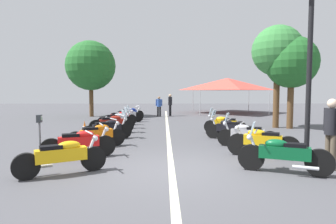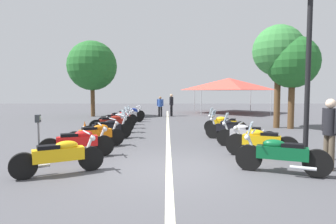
% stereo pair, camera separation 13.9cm
% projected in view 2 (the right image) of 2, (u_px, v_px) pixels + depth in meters
% --- Properties ---
extents(ground_plane, '(80.00, 80.00, 0.00)m').
position_uv_depth(ground_plane, '(169.00, 170.00, 7.15)').
color(ground_plane, '#4C4C51').
extents(lane_centre_stripe, '(29.34, 0.16, 0.01)m').
position_uv_depth(lane_centre_stripe, '(168.00, 131.00, 14.15)').
color(lane_centre_stripe, beige).
rests_on(lane_centre_stripe, ground_plane).
extents(motorcycle_left_row_0, '(1.17, 1.90, 0.98)m').
position_uv_depth(motorcycle_left_row_0, '(60.00, 156.00, 6.72)').
color(motorcycle_left_row_0, black).
rests_on(motorcycle_left_row_0, ground_plane).
extents(motorcycle_left_row_1, '(0.97, 2.05, 0.99)m').
position_uv_depth(motorcycle_left_row_1, '(78.00, 143.00, 8.44)').
color(motorcycle_left_row_1, black).
rests_on(motorcycle_left_row_1, ground_plane).
extents(motorcycle_left_row_2, '(1.18, 1.85, 0.99)m').
position_uv_depth(motorcycle_left_row_2, '(96.00, 135.00, 10.00)').
color(motorcycle_left_row_2, black).
rests_on(motorcycle_left_row_2, ground_plane).
extents(motorcycle_left_row_3, '(1.15, 1.92, 1.19)m').
position_uv_depth(motorcycle_left_row_3, '(108.00, 128.00, 11.69)').
color(motorcycle_left_row_3, black).
rests_on(motorcycle_left_row_3, ground_plane).
extents(motorcycle_left_row_4, '(1.05, 1.99, 1.23)m').
position_uv_depth(motorcycle_left_row_4, '(112.00, 123.00, 13.36)').
color(motorcycle_left_row_4, black).
rests_on(motorcycle_left_row_4, ground_plane).
extents(motorcycle_left_row_5, '(0.89, 1.96, 1.21)m').
position_uv_depth(motorcycle_left_row_5, '(117.00, 120.00, 15.04)').
color(motorcycle_left_row_5, black).
rests_on(motorcycle_left_row_5, ground_plane).
extents(motorcycle_left_row_6, '(1.07, 1.87, 0.99)m').
position_uv_depth(motorcycle_left_row_6, '(121.00, 118.00, 16.58)').
color(motorcycle_left_row_6, black).
rests_on(motorcycle_left_row_6, ground_plane).
extents(motorcycle_left_row_7, '(1.03, 2.08, 1.00)m').
position_uv_depth(motorcycle_left_row_7, '(128.00, 115.00, 18.25)').
color(motorcycle_left_row_7, black).
rests_on(motorcycle_left_row_7, ground_plane).
extents(motorcycle_left_row_8, '(1.03, 1.88, 1.00)m').
position_uv_depth(motorcycle_left_row_8, '(131.00, 113.00, 19.83)').
color(motorcycle_left_row_8, black).
rests_on(motorcycle_left_row_8, ground_plane).
extents(motorcycle_right_row_0, '(1.04, 2.04, 1.21)m').
position_uv_depth(motorcycle_right_row_0, '(280.00, 154.00, 6.80)').
color(motorcycle_right_row_0, black).
rests_on(motorcycle_right_row_0, ground_plane).
extents(motorcycle_right_row_1, '(1.03, 1.97, 1.02)m').
position_uv_depth(motorcycle_right_row_1, '(261.00, 142.00, 8.48)').
color(motorcycle_right_row_1, black).
rests_on(motorcycle_right_row_1, ground_plane).
extents(motorcycle_right_row_2, '(1.02, 2.00, 1.20)m').
position_uv_depth(motorcycle_right_row_2, '(246.00, 134.00, 10.00)').
color(motorcycle_right_row_2, black).
rests_on(motorcycle_right_row_2, ground_plane).
extents(motorcycle_right_row_3, '(1.15, 1.92, 1.19)m').
position_uv_depth(motorcycle_right_row_3, '(230.00, 129.00, 11.61)').
color(motorcycle_right_row_3, black).
rests_on(motorcycle_right_row_3, ground_plane).
extents(motorcycle_right_row_4, '(1.01, 1.86, 1.19)m').
position_uv_depth(motorcycle_right_row_4, '(224.00, 124.00, 13.21)').
color(motorcycle_right_row_4, black).
rests_on(motorcycle_right_row_4, ground_plane).
extents(street_lamp_twin_globe, '(0.32, 1.22, 5.24)m').
position_uv_depth(street_lamp_twin_globe, '(309.00, 34.00, 7.94)').
color(street_lamp_twin_globe, black).
rests_on(street_lamp_twin_globe, ground_plane).
extents(parking_meter, '(0.19, 0.14, 1.29)m').
position_uv_depth(parking_meter, '(38.00, 128.00, 8.24)').
color(parking_meter, slate).
rests_on(parking_meter, ground_plane).
extents(traffic_cone_0, '(0.36, 0.36, 0.61)m').
position_uv_depth(traffic_cone_0, '(85.00, 128.00, 13.13)').
color(traffic_cone_0, orange).
rests_on(traffic_cone_0, ground_plane).
extents(bystander_1, '(0.32, 0.52, 1.58)m').
position_uv_depth(bystander_1, '(160.00, 105.00, 22.33)').
color(bystander_1, black).
rests_on(bystander_1, ground_plane).
extents(bystander_2, '(0.50, 0.32, 1.76)m').
position_uv_depth(bystander_2, '(171.00, 103.00, 22.96)').
color(bystander_2, black).
rests_on(bystander_2, ground_plane).
extents(bystander_3, '(0.52, 0.32, 1.78)m').
position_uv_depth(bystander_3, '(330.00, 128.00, 7.09)').
color(bystander_3, brown).
rests_on(bystander_3, ground_plane).
extents(roadside_tree_0, '(2.72, 2.72, 4.86)m').
position_uv_depth(roadside_tree_0, '(292.00, 62.00, 14.90)').
color(roadside_tree_0, brown).
rests_on(roadside_tree_0, ground_plane).
extents(roadside_tree_1, '(2.70, 2.70, 5.48)m').
position_uv_depth(roadside_tree_1, '(278.00, 51.00, 15.22)').
color(roadside_tree_1, brown).
rests_on(roadside_tree_1, ground_plane).
extents(roadside_tree_2, '(3.84, 3.84, 5.89)m').
position_uv_depth(roadside_tree_2, '(92.00, 66.00, 22.29)').
color(roadside_tree_2, brown).
rests_on(roadside_tree_2, ground_plane).
extents(event_tent, '(6.34, 6.34, 3.20)m').
position_uv_depth(event_tent, '(229.00, 84.00, 26.12)').
color(event_tent, '#E54C3F').
rests_on(event_tent, ground_plane).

